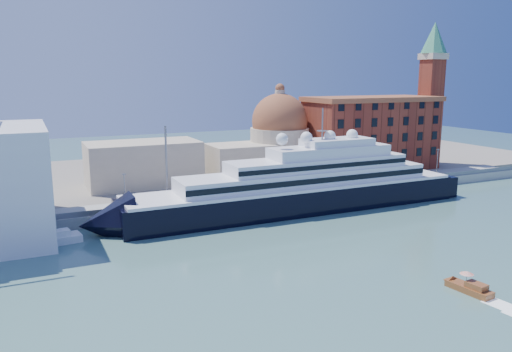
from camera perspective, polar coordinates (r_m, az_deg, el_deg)
name	(u,v)px	position (r m, az deg, el deg)	size (l,w,h in m)	color
ground	(317,244)	(96.38, 6.96, -7.77)	(400.00, 400.00, 0.00)	#375F5F
quay	(245,199)	(124.99, -1.23, -2.66)	(180.00, 10.00, 2.50)	gray
land	(195,172)	(162.61, -7.02, 0.42)	(260.00, 72.00, 2.00)	slate
quay_fence	(253,196)	(120.55, -0.38, -2.27)	(180.00, 0.10, 1.20)	slate
superyacht	(288,192)	(117.15, 3.68, -1.81)	(94.52, 13.10, 28.25)	black
service_barge	(49,241)	(103.05, -22.57, -6.85)	(12.61, 5.92, 2.73)	white
water_taxi	(470,288)	(81.67, 23.29, -11.63)	(3.17, 7.11, 3.26)	brown
warehouse	(371,133)	(164.61, 13.03, 4.85)	(43.00, 19.00, 23.25)	maroon
campanile	(431,85)	(179.43, 19.41, 9.80)	(8.40, 8.40, 47.00)	maroon
church	(233,148)	(147.09, -2.67, 3.26)	(66.00, 18.00, 25.50)	beige
lamp_posts	(198,171)	(117.18, -6.60, 0.63)	(120.80, 2.40, 18.00)	slate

